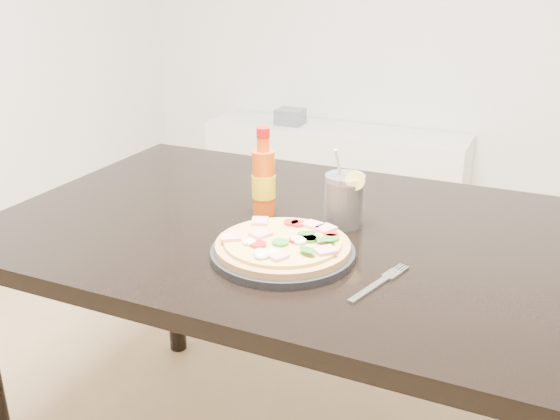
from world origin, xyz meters
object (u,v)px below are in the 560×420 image
at_px(media_console, 333,173).
at_px(hot_sauce_bottle, 264,181).
at_px(pizza, 283,244).
at_px(cola_cup, 344,201).
at_px(dining_table, 301,258).
at_px(fork, 381,282).
at_px(plate, 283,253).

bearing_deg(media_console, hot_sauce_bottle, -75.75).
distance_m(pizza, cola_cup, 0.22).
height_order(dining_table, media_console, dining_table).
distance_m(hot_sauce_bottle, fork, 0.43).
bearing_deg(pizza, fork, -8.18).
relative_size(plate, fork, 1.60).
bearing_deg(cola_cup, dining_table, -153.43).
bearing_deg(plate, fork, -8.14).
relative_size(dining_table, hot_sauce_bottle, 6.62).
xyz_separation_m(hot_sauce_bottle, media_console, (-0.46, 1.81, -0.58)).
bearing_deg(pizza, dining_table, 100.00).
height_order(plate, fork, plate).
bearing_deg(pizza, cola_cup, 74.94).
xyz_separation_m(dining_table, cola_cup, (0.09, 0.04, 0.14)).
height_order(hot_sauce_bottle, media_console, hot_sauce_bottle).
bearing_deg(pizza, media_console, 106.62).
xyz_separation_m(cola_cup, fork, (0.16, -0.24, -0.05)).
relative_size(plate, hot_sauce_bottle, 1.40).
distance_m(cola_cup, fork, 0.29).
xyz_separation_m(plate, hot_sauce_bottle, (-0.14, 0.19, 0.08)).
height_order(cola_cup, fork, cola_cup).
xyz_separation_m(plate, cola_cup, (0.06, 0.21, 0.05)).
distance_m(plate, media_console, 2.15).
distance_m(plate, hot_sauce_bottle, 0.25).
relative_size(dining_table, media_console, 1.00).
distance_m(pizza, hot_sauce_bottle, 0.24).
bearing_deg(hot_sauce_bottle, pizza, -54.53).
xyz_separation_m(hot_sauce_bottle, cola_cup, (0.20, 0.02, -0.03)).
xyz_separation_m(dining_table, hot_sauce_bottle, (-0.11, 0.03, 0.17)).
bearing_deg(hot_sauce_bottle, dining_table, -13.43).
height_order(pizza, cola_cup, cola_cup).
height_order(pizza, media_console, pizza).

